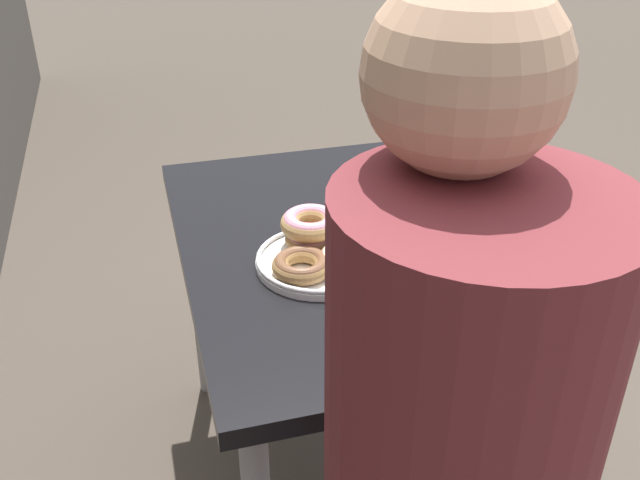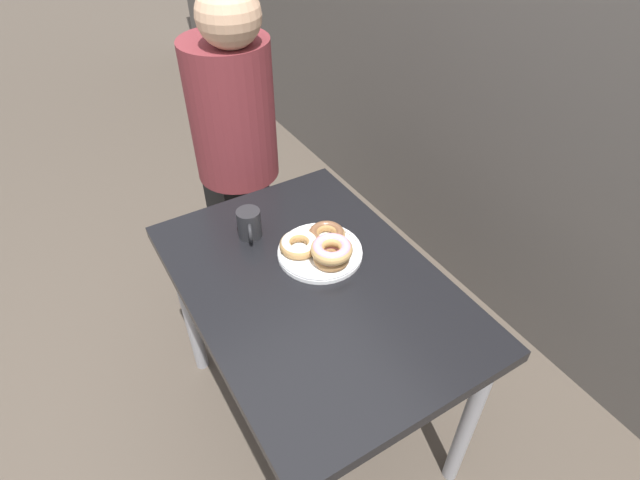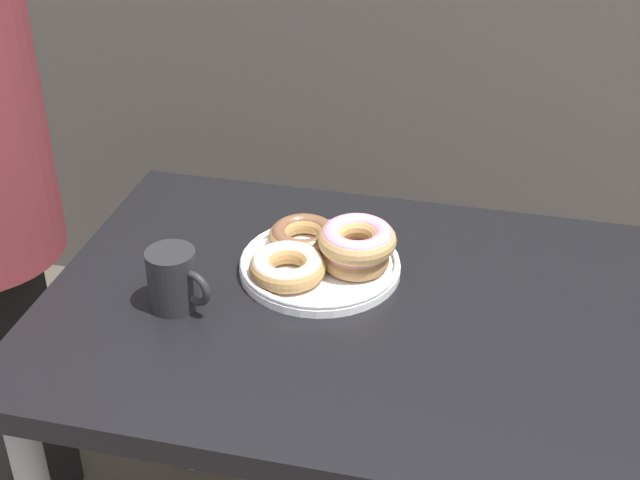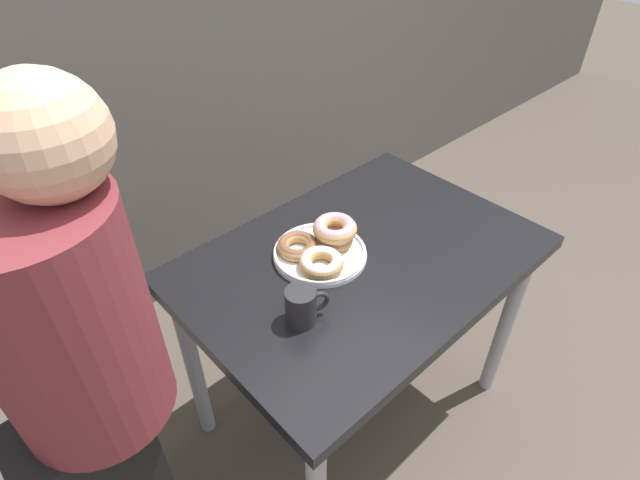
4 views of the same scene
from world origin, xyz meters
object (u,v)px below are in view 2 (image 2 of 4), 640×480
Objects in this scene: donut_plate at (321,247)px; person_figure at (235,153)px; dining_table at (314,303)px; coffee_mug at (249,224)px.

person_figure is (-0.68, 0.01, -0.02)m from donut_plate.
person_figure is at bearing 179.10° from donut_plate.
person_figure reaches higher than donut_plate.
dining_table is at bearing -42.51° from donut_plate.
donut_plate is 0.25m from coffee_mug.
donut_plate is at bearing -0.90° from person_figure.
person_figure reaches higher than coffee_mug.
dining_table is 3.79× the size of donut_plate.
donut_plate is 2.43× the size of coffee_mug.
donut_plate is 0.19× the size of person_figure.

